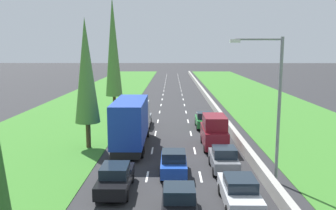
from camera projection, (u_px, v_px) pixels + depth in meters
name	position (u px, v px, depth m)	size (l,w,h in m)	color
ground_plane	(173.00, 97.00, 61.68)	(300.00, 300.00, 0.00)	#28282B
grass_verge_left	(100.00, 97.00, 61.81)	(14.00, 140.00, 0.04)	#387528
grass_verge_right	(255.00, 97.00, 61.53)	(14.00, 140.00, 0.04)	#387528
median_barrier	(205.00, 95.00, 61.55)	(0.44, 120.00, 0.85)	#9E9B93
lane_markings	(173.00, 97.00, 61.68)	(3.64, 116.00, 0.01)	white
black_hatchback_centre_lane	(179.00, 202.00, 17.44)	(1.74, 3.90, 1.72)	black
silver_sedan_right_lane	(239.00, 191.00, 18.76)	(1.82, 4.50, 1.64)	silver
black_sedan_left_lane	(115.00, 178.00, 20.67)	(1.82, 4.50, 1.64)	black
blue_box_truck_left_lane	(132.00, 122.00, 29.82)	(2.46, 9.40, 4.18)	black
grey_sedan_left_lane	(142.00, 119.00, 38.27)	(1.82, 4.50, 1.64)	slate
grey_hatchback_right_lane	(224.00, 159.00, 24.20)	(1.74, 3.90, 1.72)	slate
maroon_van_right_lane	(214.00, 132.00, 29.73)	(1.96, 4.90, 2.82)	maroon
blue_hatchback_centre_lane	(174.00, 163.00, 23.35)	(1.74, 3.90, 1.72)	#1E47B7
green_hatchback_right_lane	(204.00, 120.00, 37.39)	(1.74, 3.90, 1.72)	#237A33
poplar_tree_second	(86.00, 71.00, 28.99)	(2.07, 2.07, 10.85)	#4C3823
poplar_tree_third	(113.00, 47.00, 45.55)	(2.17, 2.17, 14.94)	#4C3823
street_light_mast	(274.00, 100.00, 21.43)	(3.20, 0.28, 9.00)	gray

